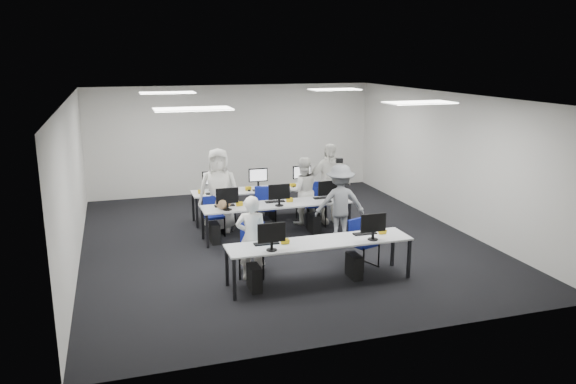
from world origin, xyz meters
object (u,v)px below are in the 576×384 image
object	(u,v)px
student_0	(252,238)
desk_front	(320,244)
chair_2	(214,223)
student_3	(329,183)
chair_7	(307,210)
chair_4	(313,212)
desk_mid	(277,206)
photographer	(340,203)
chair_6	(266,212)
student_2	(219,190)
chair_5	(224,216)
student_1	(303,191)
chair_1	(362,252)
chair_0	(252,259)
chair_3	(266,215)

from	to	relation	value
student_0	desk_front	bearing A→B (deg)	171.81
chair_2	student_3	bearing A→B (deg)	0.06
chair_7	chair_4	bearing A→B (deg)	-80.64
desk_mid	photographer	size ratio (longest dim) A/B	1.98
chair_2	student_3	world-z (taller)	student_3
chair_6	student_3	world-z (taller)	student_3
photographer	student_3	bearing A→B (deg)	-88.73
chair_6	student_2	world-z (taller)	student_2
student_2	photographer	bearing A→B (deg)	-18.59
chair_2	desk_front	bearing A→B (deg)	-71.09
student_2	chair_5	bearing A→B (deg)	41.94
student_1	chair_1	bearing A→B (deg)	98.79
chair_2	chair_6	size ratio (longest dim) A/B	0.87
desk_mid	student_0	world-z (taller)	student_0
desk_front	student_0	distance (m)	1.17
chair_4	chair_6	size ratio (longest dim) A/B	1.02
chair_4	student_1	xyz separation A→B (m)	(-0.20, 0.18, 0.47)
chair_4	student_2	bearing A→B (deg)	176.64
chair_7	student_2	world-z (taller)	student_2
chair_2	chair_5	bearing A→B (deg)	45.69
student_0	chair_7	bearing A→B (deg)	-109.05
chair_4	student_2	xyz separation A→B (m)	(-2.12, 0.24, 0.61)
chair_2	chair_7	xyz separation A→B (m)	(2.26, 0.34, 0.01)
chair_4	chair_5	size ratio (longest dim) A/B	1.02
chair_0	chair_2	xyz separation A→B (m)	(-0.24, 2.46, -0.03)
chair_0	chair_3	xyz separation A→B (m)	(0.97, 2.60, -0.00)
chair_2	student_0	size ratio (longest dim) A/B	0.55
student_2	photographer	world-z (taller)	student_2
chair_2	chair_4	world-z (taller)	chair_4
chair_2	student_1	bearing A→B (deg)	2.52
student_0	student_3	bearing A→B (deg)	-116.34
student_2	student_3	xyz separation A→B (m)	(2.53, -0.12, 0.01)
chair_6	desk_mid	bearing A→B (deg)	-69.76
desk_front	student_2	bearing A→B (deg)	107.87
chair_0	chair_6	xyz separation A→B (m)	(1.01, 2.82, 0.01)
student_1	chair_4	bearing A→B (deg)	143.41
chair_0	student_1	world-z (taller)	student_1
student_1	desk_front	bearing A→B (deg)	81.15
student_0	photographer	world-z (taller)	photographer
student_2	photographer	xyz separation A→B (m)	(2.29, -1.39, -0.11)
photographer	chair_6	bearing A→B (deg)	-38.60
chair_0	student_1	bearing A→B (deg)	72.04
chair_0	chair_4	size ratio (longest dim) A/B	0.95
desk_front	chair_4	bearing A→B (deg)	71.96
desk_front	student_3	xyz separation A→B (m)	(1.44, 3.28, 0.25)
chair_3	student_1	size ratio (longest dim) A/B	0.59
student_2	photographer	size ratio (longest dim) A/B	1.14
desk_front	chair_1	size ratio (longest dim) A/B	3.66
desk_mid	photographer	bearing A→B (deg)	-26.60
chair_2	student_2	bearing A→B (deg)	54.08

